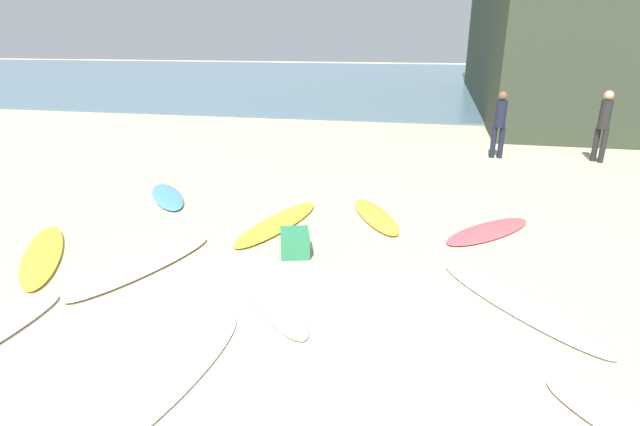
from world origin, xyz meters
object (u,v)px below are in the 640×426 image
at_px(surfboard_1, 518,304).
at_px(surfboard_6, 269,291).
at_px(beachgoer_mid, 604,122).
at_px(beach_cooler, 295,243).
at_px(beachgoer_near, 500,121).
at_px(surfboard_2, 43,254).
at_px(surfboard_9, 144,266).
at_px(surfboard_4, 167,196).
at_px(surfboard_3, 488,231).
at_px(surfboard_10, 278,223).
at_px(surfboard_8, 168,377).
at_px(surfboard_7, 375,216).

height_order(surfboard_1, surfboard_6, surfboard_6).
relative_size(beachgoer_mid, beach_cooler, 3.73).
xyz_separation_m(surfboard_6, beachgoer_near, (3.71, 8.44, 0.95)).
bearing_deg(beachgoer_near, surfboard_2, -129.12).
bearing_deg(surfboard_9, surfboard_2, 18.46).
bearing_deg(surfboard_6, beachgoer_mid, -161.53).
height_order(surfboard_9, beachgoer_near, beachgoer_near).
height_order(surfboard_4, beachgoer_mid, beachgoer_mid).
bearing_deg(beachgoer_near, surfboard_4, -140.39).
bearing_deg(surfboard_3, beachgoer_near, 124.77).
relative_size(surfboard_10, beachgoer_near, 1.41).
relative_size(surfboard_3, surfboard_9, 0.82).
distance_m(surfboard_8, beachgoer_near, 11.10).
height_order(surfboard_3, beachgoer_mid, beachgoer_mid).
bearing_deg(surfboard_1, surfboard_4, 114.62).
height_order(surfboard_4, surfboard_6, surfboard_4).
bearing_deg(surfboard_2, surfboard_3, -13.87).
relative_size(surfboard_4, surfboard_9, 0.79).
relative_size(surfboard_7, surfboard_8, 0.82).
height_order(surfboard_7, surfboard_8, surfboard_7).
xyz_separation_m(surfboard_7, beach_cooler, (-1.02, -1.83, 0.15)).
bearing_deg(surfboard_9, surfboard_6, -170.00).
bearing_deg(surfboard_10, beachgoer_near, 69.64).
height_order(surfboard_3, surfboard_9, surfboard_9).
xyz_separation_m(surfboard_6, surfboard_7, (1.03, 3.08, 0.01)).
bearing_deg(beach_cooler, surfboard_6, -90.48).
relative_size(surfboard_2, surfboard_4, 1.27).
relative_size(surfboard_6, surfboard_7, 1.21).
bearing_deg(surfboard_4, surfboard_7, 139.61).
height_order(surfboard_2, surfboard_8, surfboard_2).
height_order(surfboard_8, surfboard_10, surfboard_10).
distance_m(surfboard_2, surfboard_6, 3.66).
distance_m(surfboard_9, beach_cooler, 2.18).
xyz_separation_m(surfboard_1, surfboard_10, (-3.65, 2.02, 0.01)).
height_order(surfboard_8, surfboard_9, surfboard_9).
xyz_separation_m(surfboard_9, beachgoer_mid, (8.20, 8.20, 0.98)).
bearing_deg(surfboard_4, surfboard_6, 97.04).
xyz_separation_m(surfboard_7, beachgoer_near, (2.68, 5.36, 0.94)).
bearing_deg(surfboard_4, surfboard_9, 75.78).
xyz_separation_m(surfboard_1, surfboard_6, (-3.06, -0.33, 0.00)).
bearing_deg(surfboard_9, surfboard_8, 144.78).
relative_size(surfboard_2, surfboard_10, 0.99).
relative_size(surfboard_1, beachgoer_mid, 1.39).
xyz_separation_m(surfboard_3, surfboard_4, (-6.17, 0.57, 0.01)).
bearing_deg(beach_cooler, surfboard_3, 27.18).
relative_size(surfboard_10, beachgoer_mid, 1.36).
bearing_deg(beachgoer_mid, surfboard_4, 74.72).
xyz_separation_m(beachgoer_mid, beach_cooler, (-6.23, -7.29, -0.84)).
relative_size(surfboard_2, beachgoer_mid, 1.34).
relative_size(beachgoer_near, beachgoer_mid, 0.96).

